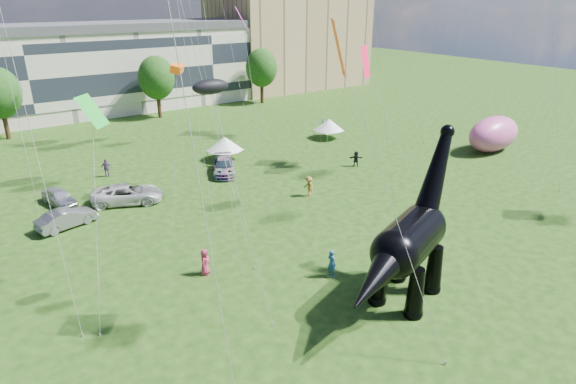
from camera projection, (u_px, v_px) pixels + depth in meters
ground at (381, 314)px, 27.26m from camera, size 220.00×220.00×0.00m
terrace_row at (23, 79)px, 67.39m from camera, size 78.00×11.00×12.00m
apartment_block at (288, 28)px, 93.61m from camera, size 28.00×18.00×22.00m
tree_mid_right at (156, 74)px, 69.12m from camera, size 5.20×5.20×9.44m
tree_far_right at (261, 65)px, 78.81m from camera, size 5.20×5.20×9.44m
dinosaur_sculpture at (407, 244)px, 27.03m from camera, size 12.04×5.77×9.98m
car_silver at (59, 197)px, 41.29m from camera, size 2.52×4.41×1.41m
car_grey at (67, 218)px, 37.23m from camera, size 4.76×2.62×1.49m
car_white at (127, 194)px, 41.62m from camera, size 6.55×4.89×1.65m
car_dark at (224, 166)px, 48.54m from camera, size 4.24×5.64×1.52m
gazebo_near at (225, 144)px, 52.29m from camera, size 4.65×4.65×2.59m
gazebo_far at (329, 125)px, 60.34m from camera, size 3.61×3.61×2.49m
inflatable_pink at (494, 134)px, 55.34m from camera, size 8.27×4.48×4.03m
visitors at (289, 208)px, 38.67m from camera, size 42.01×44.12×1.88m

